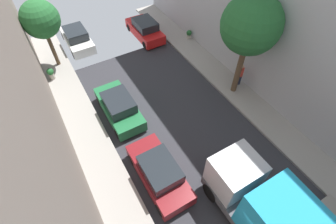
{
  "coord_description": "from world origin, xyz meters",
  "views": [
    {
      "loc": [
        -5.24,
        -0.08,
        12.09
      ],
      "look_at": [
        -0.2,
        8.52,
        0.5
      ],
      "focal_mm": 26.49,
      "sensor_mm": 36.0,
      "label": 1
    }
  ],
  "objects_px": {
    "parked_car_left_2": "(159,172)",
    "parked_car_left_4": "(77,38)",
    "potted_plant_2": "(51,73)",
    "pedestrian": "(240,74)",
    "street_tree_2": "(40,20)",
    "street_tree_1": "(251,25)",
    "potted_plant_0": "(189,34)",
    "parked_car_left_3": "(119,107)",
    "parked_car_right_2": "(145,29)"
  },
  "relations": [
    {
      "from": "parked_car_left_3",
      "to": "street_tree_2",
      "type": "xyz_separation_m",
      "value": [
        -2.09,
        6.97,
        3.04
      ]
    },
    {
      "from": "pedestrian",
      "to": "street_tree_2",
      "type": "distance_m",
      "value": 13.7
    },
    {
      "from": "parked_car_left_2",
      "to": "parked_car_left_4",
      "type": "bearing_deg",
      "value": 90.0
    },
    {
      "from": "parked_car_left_2",
      "to": "potted_plant_2",
      "type": "xyz_separation_m",
      "value": [
        -2.88,
        10.6,
        -0.09
      ]
    },
    {
      "from": "potted_plant_0",
      "to": "street_tree_2",
      "type": "bearing_deg",
      "value": 168.7
    },
    {
      "from": "parked_car_left_2",
      "to": "parked_car_left_4",
      "type": "relative_size",
      "value": 1.0
    },
    {
      "from": "parked_car_left_4",
      "to": "street_tree_1",
      "type": "distance_m",
      "value": 13.78
    },
    {
      "from": "parked_car_left_4",
      "to": "pedestrian",
      "type": "distance_m",
      "value": 13.25
    },
    {
      "from": "pedestrian",
      "to": "potted_plant_2",
      "type": "bearing_deg",
      "value": 146.9
    },
    {
      "from": "parked_car_left_2",
      "to": "street_tree_2",
      "type": "xyz_separation_m",
      "value": [
        -2.09,
        12.07,
        3.04
      ]
    },
    {
      "from": "parked_car_left_2",
      "to": "parked_car_left_3",
      "type": "relative_size",
      "value": 1.0
    },
    {
      "from": "parked_car_left_2",
      "to": "parked_car_left_3",
      "type": "height_order",
      "value": "same"
    },
    {
      "from": "pedestrian",
      "to": "street_tree_2",
      "type": "relative_size",
      "value": 0.35
    },
    {
      "from": "parked_car_left_3",
      "to": "pedestrian",
      "type": "xyz_separation_m",
      "value": [
        8.16,
        -1.7,
        0.35
      ]
    },
    {
      "from": "potted_plant_2",
      "to": "parked_car_right_2",
      "type": "bearing_deg",
      "value": 11.05
    },
    {
      "from": "parked_car_left_4",
      "to": "parked_car_left_3",
      "type": "bearing_deg",
      "value": -90.0
    },
    {
      "from": "parked_car_left_4",
      "to": "street_tree_1",
      "type": "bearing_deg",
      "value": -54.79
    },
    {
      "from": "parked_car_left_3",
      "to": "parked_car_right_2",
      "type": "height_order",
      "value": "same"
    },
    {
      "from": "parked_car_left_3",
      "to": "parked_car_left_2",
      "type": "bearing_deg",
      "value": -90.0
    },
    {
      "from": "parked_car_left_4",
      "to": "street_tree_1",
      "type": "relative_size",
      "value": 0.64
    },
    {
      "from": "street_tree_1",
      "to": "potted_plant_0",
      "type": "height_order",
      "value": "street_tree_1"
    },
    {
      "from": "parked_car_left_4",
      "to": "parked_car_right_2",
      "type": "distance_m",
      "value": 5.64
    },
    {
      "from": "street_tree_2",
      "to": "pedestrian",
      "type": "bearing_deg",
      "value": -40.19
    },
    {
      "from": "parked_car_left_2",
      "to": "parked_car_left_4",
      "type": "xyz_separation_m",
      "value": [
        0.0,
        13.83,
        0.0
      ]
    },
    {
      "from": "parked_car_left_3",
      "to": "parked_car_left_4",
      "type": "distance_m",
      "value": 8.73
    },
    {
      "from": "parked_car_left_2",
      "to": "parked_car_right_2",
      "type": "relative_size",
      "value": 1.0
    },
    {
      "from": "pedestrian",
      "to": "street_tree_2",
      "type": "bearing_deg",
      "value": 139.81
    },
    {
      "from": "parked_car_left_3",
      "to": "potted_plant_0",
      "type": "xyz_separation_m",
      "value": [
        8.41,
        4.87,
        -0.18
      ]
    },
    {
      "from": "street_tree_2",
      "to": "potted_plant_0",
      "type": "height_order",
      "value": "street_tree_2"
    },
    {
      "from": "street_tree_2",
      "to": "potted_plant_0",
      "type": "relative_size",
      "value": 6.81
    },
    {
      "from": "parked_car_left_2",
      "to": "street_tree_1",
      "type": "bearing_deg",
      "value": 22.48
    },
    {
      "from": "pedestrian",
      "to": "street_tree_1",
      "type": "height_order",
      "value": "street_tree_1"
    },
    {
      "from": "street_tree_2",
      "to": "parked_car_left_3",
      "type": "bearing_deg",
      "value": -73.28
    },
    {
      "from": "parked_car_left_2",
      "to": "potted_plant_2",
      "type": "bearing_deg",
      "value": 105.21
    },
    {
      "from": "pedestrian",
      "to": "street_tree_1",
      "type": "xyz_separation_m",
      "value": [
        -0.61,
        -0.27,
        3.92
      ]
    },
    {
      "from": "street_tree_1",
      "to": "potted_plant_2",
      "type": "relative_size",
      "value": 7.66
    },
    {
      "from": "street_tree_1",
      "to": "potted_plant_2",
      "type": "xyz_separation_m",
      "value": [
        -10.43,
        7.47,
        -4.36
      ]
    },
    {
      "from": "parked_car_left_2",
      "to": "potted_plant_0",
      "type": "distance_m",
      "value": 13.04
    },
    {
      "from": "potted_plant_2",
      "to": "street_tree_2",
      "type": "bearing_deg",
      "value": 61.76
    },
    {
      "from": "potted_plant_2",
      "to": "parked_car_left_3",
      "type": "bearing_deg",
      "value": -62.37
    },
    {
      "from": "parked_car_left_2",
      "to": "potted_plant_2",
      "type": "height_order",
      "value": "parked_car_left_2"
    },
    {
      "from": "parked_car_left_4",
      "to": "street_tree_2",
      "type": "relative_size",
      "value": 0.86
    },
    {
      "from": "pedestrian",
      "to": "potted_plant_0",
      "type": "relative_size",
      "value": 2.39
    },
    {
      "from": "parked_car_left_2",
      "to": "street_tree_1",
      "type": "distance_m",
      "value": 9.22
    },
    {
      "from": "parked_car_left_4",
      "to": "street_tree_1",
      "type": "xyz_separation_m",
      "value": [
        7.55,
        -10.7,
        4.27
      ]
    },
    {
      "from": "parked_car_left_2",
      "to": "street_tree_2",
      "type": "relative_size",
      "value": 0.86
    },
    {
      "from": "parked_car_right_2",
      "to": "street_tree_2",
      "type": "bearing_deg",
      "value": -178.85
    },
    {
      "from": "parked_car_left_2",
      "to": "parked_car_right_2",
      "type": "distance_m",
      "value": 13.36
    },
    {
      "from": "parked_car_left_4",
      "to": "street_tree_2",
      "type": "height_order",
      "value": "street_tree_2"
    },
    {
      "from": "parked_car_left_4",
      "to": "potted_plant_2",
      "type": "distance_m",
      "value": 4.33
    }
  ]
}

